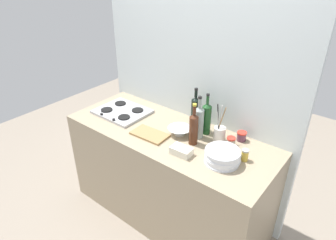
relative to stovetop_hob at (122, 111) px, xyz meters
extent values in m
plane|color=gray|center=(0.55, -0.01, -0.91)|extent=(6.00, 6.00, 0.00)
cube|color=tan|center=(0.55, -0.01, -0.46)|extent=(1.80, 0.70, 0.90)
cube|color=silver|center=(0.55, 0.37, 0.34)|extent=(1.90, 0.06, 2.51)
cube|color=#B2B2B7|center=(0.00, 0.00, 0.00)|extent=(0.46, 0.38, 0.02)
cylinder|color=black|center=(-0.11, -0.09, 0.02)|extent=(0.11, 0.11, 0.01)
cylinder|color=black|center=(0.11, -0.09, 0.02)|extent=(0.11, 0.11, 0.01)
cylinder|color=black|center=(-0.11, 0.09, 0.02)|extent=(0.11, 0.11, 0.01)
cylinder|color=black|center=(0.11, 0.09, 0.02)|extent=(0.11, 0.11, 0.01)
cylinder|color=black|center=(-0.08, -0.18, 0.02)|extent=(0.02, 0.02, 0.02)
cylinder|color=black|center=(0.08, -0.18, 0.02)|extent=(0.02, 0.02, 0.02)
cylinder|color=white|center=(1.10, -0.08, -0.01)|extent=(0.25, 0.25, 0.01)
cylinder|color=white|center=(1.10, -0.08, 0.00)|extent=(0.25, 0.25, 0.01)
cylinder|color=white|center=(1.10, -0.08, 0.02)|extent=(0.25, 0.25, 0.01)
cylinder|color=white|center=(1.09, -0.08, 0.03)|extent=(0.25, 0.25, 0.01)
cylinder|color=white|center=(1.10, -0.08, 0.04)|extent=(0.25, 0.25, 0.01)
cylinder|color=white|center=(1.10, -0.08, 0.05)|extent=(0.25, 0.25, 0.01)
cylinder|color=white|center=(1.10, -0.08, 0.07)|extent=(0.25, 0.25, 0.01)
cylinder|color=white|center=(1.10, -0.08, 0.08)|extent=(0.25, 0.25, 0.01)
cylinder|color=#19471E|center=(0.79, 0.18, 0.11)|extent=(0.07, 0.07, 0.24)
cone|color=#19471E|center=(0.79, 0.18, 0.24)|extent=(0.07, 0.07, 0.03)
cylinder|color=#19471E|center=(0.79, 0.18, 0.29)|extent=(0.02, 0.02, 0.07)
cylinder|color=black|center=(0.79, 0.18, 0.33)|extent=(0.03, 0.03, 0.02)
cylinder|color=gray|center=(0.78, 0.09, 0.11)|extent=(0.08, 0.08, 0.24)
cone|color=gray|center=(0.78, 0.09, 0.24)|extent=(0.08, 0.08, 0.03)
cylinder|color=gray|center=(0.78, 0.09, 0.29)|extent=(0.03, 0.03, 0.07)
cylinder|color=black|center=(0.78, 0.09, 0.33)|extent=(0.03, 0.03, 0.02)
cylinder|color=#472314|center=(0.80, -0.01, 0.10)|extent=(0.07, 0.07, 0.23)
cone|color=#472314|center=(0.80, -0.01, 0.23)|extent=(0.07, 0.07, 0.02)
cylinder|color=#472314|center=(0.80, -0.01, 0.28)|extent=(0.03, 0.03, 0.07)
cylinder|color=gold|center=(0.80, -0.01, 0.32)|extent=(0.03, 0.03, 0.02)
cylinder|color=black|center=(0.67, 0.20, 0.11)|extent=(0.07, 0.07, 0.25)
cone|color=black|center=(0.67, 0.20, 0.25)|extent=(0.07, 0.07, 0.02)
cylinder|color=black|center=(0.67, 0.20, 0.29)|extent=(0.02, 0.02, 0.06)
cylinder|color=black|center=(0.67, 0.20, 0.33)|extent=(0.03, 0.03, 0.02)
cylinder|color=white|center=(0.64, 0.03, -0.01)|extent=(0.09, 0.09, 0.01)
cone|color=white|center=(0.64, 0.03, 0.02)|extent=(0.19, 0.19, 0.05)
cube|color=silver|center=(0.82, -0.18, 0.01)|extent=(0.16, 0.11, 0.06)
cylinder|color=silver|center=(0.94, 0.15, 0.05)|extent=(0.09, 0.09, 0.12)
cylinder|color=#997247|center=(0.94, 0.15, 0.16)|extent=(0.05, 0.05, 0.24)
cylinder|color=#B7B7B2|center=(0.93, 0.12, 0.14)|extent=(0.03, 0.03, 0.21)
cylinder|color=#262626|center=(0.93, 0.13, 0.17)|extent=(0.05, 0.02, 0.27)
cylinder|color=#B7B7B2|center=(0.93, 0.16, 0.16)|extent=(0.02, 0.01, 0.26)
cylinder|color=#9E998C|center=(1.05, 0.14, 0.02)|extent=(0.07, 0.07, 0.06)
cylinder|color=red|center=(1.05, 0.14, 0.05)|extent=(0.07, 0.07, 0.01)
cylinder|color=#66384C|center=(1.07, 0.26, 0.02)|extent=(0.07, 0.07, 0.06)
cylinder|color=red|center=(1.07, 0.26, 0.05)|extent=(0.08, 0.08, 0.01)
cylinder|color=gold|center=(1.21, 0.04, 0.02)|extent=(0.05, 0.05, 0.08)
cylinder|color=beige|center=(1.21, 0.04, 0.07)|extent=(0.05, 0.05, 0.01)
cube|color=#9E7A4C|center=(0.46, -0.13, 0.00)|extent=(0.30, 0.18, 0.02)
camera|label=1|loc=(1.87, -1.66, 1.28)|focal=32.14mm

